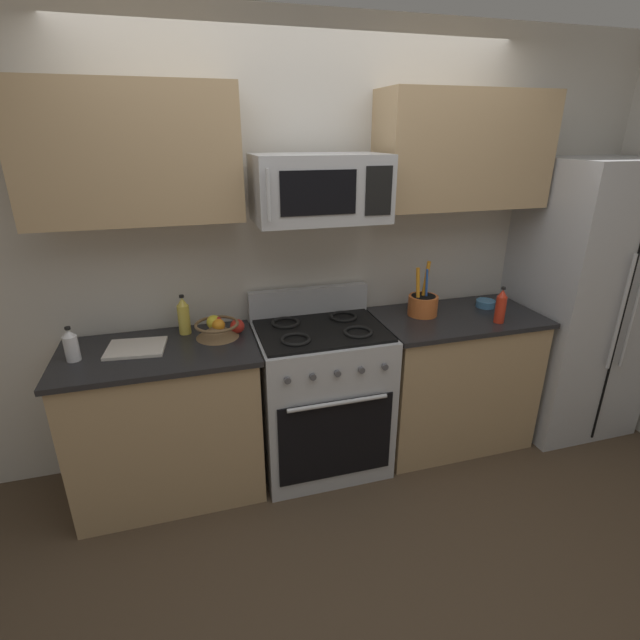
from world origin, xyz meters
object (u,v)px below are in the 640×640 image
fruit_basket (217,328)px  apple_loose (237,326)px  microwave (320,188)px  range_oven (321,396)px  refrigerator (579,301)px  bottle_vinegar (71,345)px  prep_bowl (485,303)px  bottle_oil (184,316)px  utensil_crock (423,304)px  bottle_hot_sauce (501,306)px  cutting_board (136,348)px

fruit_basket → apple_loose: (0.12, 0.02, -0.01)m
microwave → range_oven: bearing=-89.9°
refrigerator → bottle_vinegar: 3.15m
apple_loose → prep_bowl: bearing=-0.7°
microwave → bottle_oil: bearing=168.0°
refrigerator → utensil_crock: size_ratio=5.34×
range_oven → apple_loose: 0.68m
prep_bowl → fruit_basket: bearing=-180.0°
fruit_basket → bottle_oil: 0.21m
microwave → prep_bowl: size_ratio=5.63×
bottle_oil → prep_bowl: (1.92, -0.10, -0.08)m
fruit_basket → refrigerator: bearing=-2.5°
range_oven → bottle_oil: bottle_oil is taller
bottle_hot_sauce → prep_bowl: 0.28m
utensil_crock → apple_loose: utensil_crock is taller
cutting_board → prep_bowl: (2.18, 0.05, 0.02)m
utensil_crock → bottle_hot_sauce: size_ratio=1.54×
refrigerator → cutting_board: refrigerator is taller
bottle_vinegar → prep_bowl: bearing=2.4°
range_oven → microwave: bearing=90.1°
range_oven → fruit_basket: (-0.59, 0.09, 0.49)m
bottle_oil → refrigerator: bearing=-4.5°
microwave → apple_loose: 0.90m
refrigerator → utensil_crock: bearing=175.4°
refrigerator → fruit_basket: size_ratio=7.46×
bottle_vinegar → prep_bowl: (2.48, 0.10, -0.06)m
utensil_crock → prep_bowl: utensil_crock is taller
fruit_basket → utensil_crock: bearing=-0.6°
cutting_board → bottle_oil: bearing=30.6°
bottle_oil → microwave: bearing=-12.0°
refrigerator → bottle_vinegar: refrigerator is taller
microwave → bottle_hot_sauce: size_ratio=3.11×
range_oven → cutting_board: 1.11m
apple_loose → cutting_board: 0.56m
apple_loose → utensil_crock: bearing=-1.6°
range_oven → refrigerator: (1.83, -0.02, 0.45)m
range_oven → microwave: size_ratio=1.56×
microwave → cutting_board: size_ratio=2.34×
range_oven → bottle_hot_sauce: (1.08, -0.17, 0.54)m
bottle_hot_sauce → bottle_oil: (-1.84, 0.36, 0.00)m
fruit_basket → prep_bowl: (1.75, 0.00, -0.03)m
apple_loose → bottle_oil: bottle_oil is taller
bottle_hot_sauce → bottle_vinegar: size_ratio=1.22×
utensil_crock → cutting_board: size_ratio=1.16×
utensil_crock → prep_bowl: bearing=1.6°
microwave → refrigerator: bearing=-1.4°
refrigerator → utensil_crock: (-1.14, 0.09, 0.06)m
utensil_crock → bottle_hot_sauce: 0.46m
microwave → prep_bowl: microwave is taller
microwave → bottle_hot_sauce: microwave is taller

